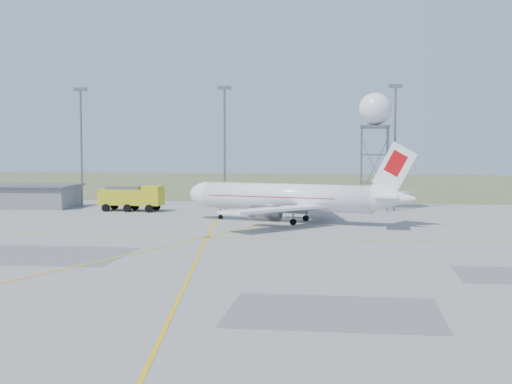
# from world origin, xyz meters

# --- Properties ---
(ground) EXTENTS (400.00, 400.00, 0.00)m
(ground) POSITION_xyz_m (0.00, 0.00, 0.00)
(ground) COLOR #A09F9A
(ground) RESTS_ON ground
(grass_strip) EXTENTS (400.00, 120.00, 0.03)m
(grass_strip) POSITION_xyz_m (0.00, 140.00, 0.01)
(grass_strip) COLOR #5A703D
(grass_strip) RESTS_ON ground
(building_grey) EXTENTS (19.00, 10.00, 3.90)m
(building_grey) POSITION_xyz_m (-45.00, 64.00, 1.97)
(building_grey) COLOR gray
(building_grey) RESTS_ON ground
(mast_a) EXTENTS (2.20, 0.50, 20.50)m
(mast_a) POSITION_xyz_m (-35.00, 66.00, 12.07)
(mast_a) COLOR slate
(mast_a) RESTS_ON ground
(mast_b) EXTENTS (2.20, 0.50, 20.50)m
(mast_b) POSITION_xyz_m (-10.00, 66.00, 12.07)
(mast_b) COLOR slate
(mast_b) RESTS_ON ground
(mast_c) EXTENTS (2.20, 0.50, 20.50)m
(mast_c) POSITION_xyz_m (18.00, 66.00, 12.07)
(mast_c) COLOR slate
(mast_c) RESTS_ON ground
(airliner_main) EXTENTS (32.69, 31.05, 11.26)m
(airliner_main) POSITION_xyz_m (2.76, 46.77, 3.45)
(airliner_main) COLOR white
(airliner_main) RESTS_ON ground
(radar_tower) EXTENTS (5.31, 5.31, 19.22)m
(radar_tower) POSITION_xyz_m (14.78, 66.86, 10.79)
(radar_tower) COLOR slate
(radar_tower) RESTS_ON ground
(fire_truck) EXTENTS (10.48, 4.64, 4.12)m
(fire_truck) POSITION_xyz_m (-24.05, 59.98, 1.98)
(fire_truck) COLOR gold
(fire_truck) RESTS_ON ground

